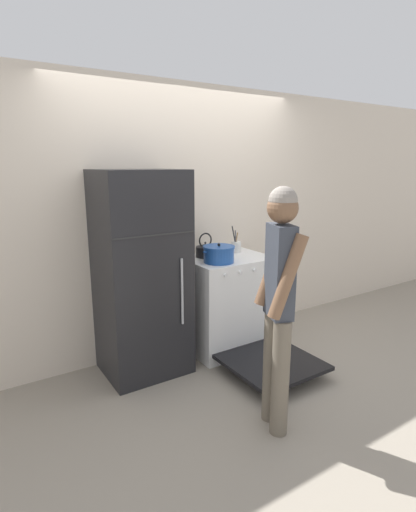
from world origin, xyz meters
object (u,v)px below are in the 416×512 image
at_px(tea_kettle, 206,250).
at_px(utensil_jar, 236,246).
at_px(refrigerator, 142,275).
at_px(dutch_oven_pot, 219,254).
at_px(stove_range, 229,304).
at_px(person, 279,297).

bearing_deg(tea_kettle, utensil_jar, 0.97).
relative_size(refrigerator, dutch_oven_pot, 5.31).
xyz_separation_m(stove_range, utensil_jar, (0.20, 0.17, 0.53)).
distance_m(stove_range, person, 1.36).
bearing_deg(stove_range, dutch_oven_pot, -155.06).
height_order(refrigerator, person, refrigerator).
height_order(stove_range, dutch_oven_pot, dutch_oven_pot).
xyz_separation_m(refrigerator, dutch_oven_pot, (0.71, -0.14, 0.12)).
xyz_separation_m(refrigerator, person, (0.44, -1.23, 0.07)).
relative_size(tea_kettle, utensil_jar, 0.87).
xyz_separation_m(refrigerator, utensil_jar, (1.09, 0.12, 0.10)).
distance_m(tea_kettle, utensil_jar, 0.37).
bearing_deg(utensil_jar, person, -115.81).
height_order(dutch_oven_pot, tea_kettle, tea_kettle).
relative_size(refrigerator, stove_range, 1.29).
bearing_deg(dutch_oven_pot, stove_range, 24.94).
bearing_deg(stove_range, person, -110.89).
distance_m(stove_range, utensil_jar, 0.59).
xyz_separation_m(refrigerator, stove_range, (0.89, -0.05, -0.42)).
relative_size(refrigerator, person, 1.05).
height_order(refrigerator, tea_kettle, refrigerator).
xyz_separation_m(dutch_oven_pot, person, (-0.27, -1.10, -0.05)).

